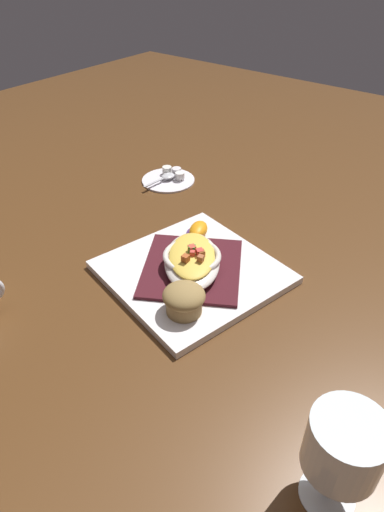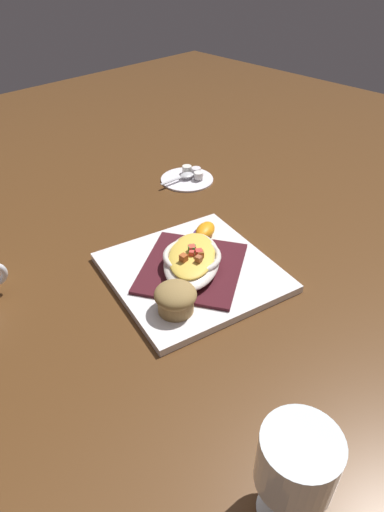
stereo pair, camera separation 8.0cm
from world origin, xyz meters
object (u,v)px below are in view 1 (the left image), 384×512
Objects in this scene: orange_garnish at (198,231)px; creamer_cup_0 at (180,175)px; square_plate at (192,272)px; creamer_cup_1 at (177,171)px; muffin at (184,299)px; stemmed_glass at (344,449)px; gratin_dish at (192,258)px; spoon at (167,177)px; creamer_saucer at (168,179)px; creamer_cup_2 at (167,170)px.

creamer_cup_0 is at bearing -132.70° from orange_garnish.
orange_garnish is 2.80× the size of creamer_cup_0.
square_plate is 11.88× the size of creamer_cup_1.
stemmed_glass reaches higher than muffin.
square_plate is 0.11m from orange_garnish.
gratin_dish is 0.38m from spoon.
orange_garnish is (-0.19, -0.12, -0.01)m from muffin.
creamer_saucer is 0.03m from creamer_cup_2.
stemmed_glass is 1.03× the size of creamer_saucer.
creamer_saucer is (-0.48, -0.65, -0.09)m from stemmed_glass.
square_plate is 4.11× the size of muffin.
orange_garnish is at bearing 47.30° from creamer_cup_0.
square_plate is 0.38m from creamer_saucer.
creamer_saucer is at bearing -5.40° from creamer_cup_1.
gratin_dish is 8.20× the size of creamer_cup_0.
muffin is 0.49m from creamer_saucer.
gratin_dish is 0.43m from stemmed_glass.
stemmed_glass is at bearing 51.65° from creamer_cup_0.
stemmed_glass is (0.12, 0.31, 0.05)m from muffin.
square_plate is 4.24× the size of orange_garnish.
orange_garnish is at bearing 53.33° from creamer_saucer.
gratin_dish is at bearing -148.46° from muffin.
spoon is at bearing -132.19° from square_plate.
muffin reaches higher than creamer_saucer.
muffin is 2.89× the size of creamer_cup_2.
stemmed_glass is (0.22, 0.37, 0.09)m from square_plate.
creamer_cup_1 is (-0.29, -0.28, -0.02)m from gratin_dish.
creamer_cup_0 is at bearing -139.70° from muffin.
stemmed_glass is 5.73× the size of creamer_cup_2.
creamer_saucer is at bearing -132.71° from square_plate.
stemmed_glass is 0.82m from creamer_cup_1.
muffin reaches higher than creamer_cup_1.
creamer_cup_0 reaches higher than creamer_saucer.
creamer_cup_1 is (-0.03, 0.00, 0.00)m from spoon.
creamer_cup_0 is (-0.49, -0.62, -0.08)m from stemmed_glass.
spoon is 0.03m from creamer_cup_0.
square_plate is 0.03m from gratin_dish.
creamer_cup_0 is at bearing -137.14° from square_plate.
orange_garnish is at bearing 52.63° from creamer_cup_2.
gratin_dish is 1.43× the size of stemmed_glass.
stemmed_glass is 5.73× the size of creamer_cup_0.
orange_garnish is 2.80× the size of creamer_cup_2.
creamer_cup_1 is (-0.01, -0.02, 0.00)m from creamer_cup_0.
orange_garnish reaches higher than creamer_cup_2.
orange_garnish is 0.31m from creamer_cup_2.
stemmed_glass is at bearing 53.41° from creamer_cup_2.
orange_garnish reaches higher than creamer_cup_1.
creamer_cup_2 is at bearing -95.40° from creamer_cup_0.
orange_garnish is (-0.09, -0.06, -0.01)m from gratin_dish.
creamer_saucer is 0.01m from spoon.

